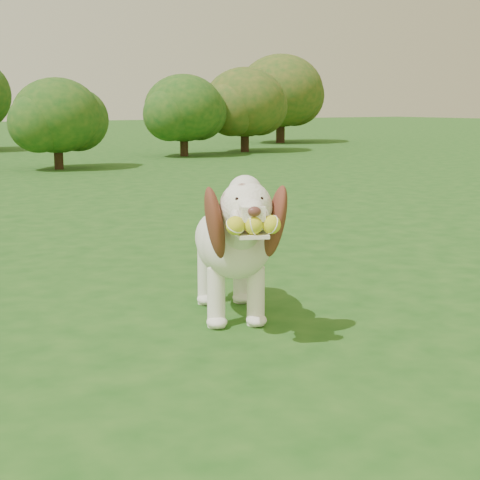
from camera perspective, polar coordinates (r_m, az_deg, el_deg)
ground at (r=4.12m, az=-4.52°, el=-3.84°), size 80.00×80.00×0.00m
dog at (r=3.47m, az=-0.61°, el=0.02°), size 0.66×1.08×0.73m
shrub_h at (r=19.61m, az=3.18°, el=11.49°), size 2.22×2.22×2.30m
shrub_d at (r=14.57m, az=-4.40°, el=10.17°), size 1.53×1.53×1.59m
shrub_f at (r=15.88m, az=0.38°, el=10.65°), size 1.72×1.72×1.79m
shrub_c at (r=11.96m, az=-14.03°, el=9.35°), size 1.38×1.38×1.43m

